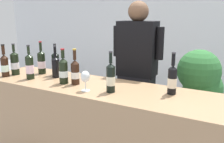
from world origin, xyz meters
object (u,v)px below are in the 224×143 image
(wine_bottle_5, at_px, (172,79))
(wine_bottle_9, at_px, (30,67))
(potted_shrub, at_px, (199,89))
(wine_bottle_8, at_px, (42,62))
(wine_bottle_6, at_px, (15,63))
(wine_bottle_1, at_px, (5,65))
(wine_glass, at_px, (85,77))
(wine_bottle_0, at_px, (111,78))
(wine_bottle_3, at_px, (56,66))
(wine_bottle_2, at_px, (56,63))
(wine_bottle_7, at_px, (63,71))
(person_server, at_px, (137,84))
(wine_bottle_4, at_px, (75,72))

(wine_bottle_5, bearing_deg, wine_bottle_9, -171.00)
(potted_shrub, bearing_deg, wine_bottle_8, -150.92)
(wine_bottle_5, xyz_separation_m, wine_bottle_6, (-1.61, -0.16, 0.00))
(wine_bottle_1, relative_size, wine_glass, 1.92)
(wine_bottle_0, distance_m, wine_bottle_3, 0.73)
(wine_glass, xyz_separation_m, potted_shrub, (0.74, 1.10, -0.29))
(potted_shrub, bearing_deg, wine_bottle_2, -148.57)
(wine_bottle_8, distance_m, wine_bottle_9, 0.22)
(wine_bottle_3, bearing_deg, wine_bottle_5, 2.22)
(wine_bottle_5, relative_size, wine_bottle_8, 0.98)
(wine_bottle_7, xyz_separation_m, potted_shrub, (1.04, 1.01, -0.30))
(wine_bottle_8, xyz_separation_m, person_server, (0.90, 0.47, -0.24))
(wine_bottle_1, xyz_separation_m, wine_bottle_7, (0.69, 0.08, 0.00))
(wine_glass, height_order, person_server, person_server)
(wine_bottle_4, bearing_deg, wine_bottle_6, -178.96)
(wine_bottle_5, height_order, wine_glass, wine_bottle_5)
(wine_bottle_7, xyz_separation_m, wine_glass, (0.30, -0.09, -0.01))
(wine_bottle_2, height_order, wine_bottle_5, wine_bottle_5)
(wine_bottle_1, xyz_separation_m, wine_bottle_6, (0.03, 0.10, 0.00))
(wine_bottle_2, relative_size, wine_bottle_6, 1.01)
(wine_bottle_5, xyz_separation_m, potted_shrub, (0.09, 0.83, -0.30))
(wine_bottle_8, relative_size, wine_bottle_9, 1.03)
(wine_bottle_0, distance_m, wine_bottle_4, 0.39)
(wine_bottle_2, distance_m, wine_glass, 0.65)
(wine_bottle_2, relative_size, wine_bottle_3, 1.03)
(wine_bottle_6, relative_size, wine_bottle_8, 0.95)
(wine_bottle_1, bearing_deg, wine_bottle_0, 3.53)
(wine_bottle_0, relative_size, wine_bottle_8, 0.98)
(person_server, distance_m, potted_shrub, 0.69)
(wine_bottle_3, bearing_deg, wine_glass, -23.46)
(wine_bottle_2, xyz_separation_m, wine_bottle_7, (0.28, -0.21, -0.01))
(wine_bottle_0, xyz_separation_m, wine_bottle_9, (-0.89, -0.02, 0.00))
(wine_bottle_8, bearing_deg, wine_bottle_3, -11.70)
(wine_bottle_2, bearing_deg, wine_bottle_4, -24.76)
(wine_bottle_2, height_order, wine_bottle_4, wine_bottle_2)
(wine_bottle_1, height_order, wine_bottle_8, wine_bottle_8)
(wine_bottle_2, height_order, wine_bottle_9, wine_bottle_9)
(wine_bottle_9, height_order, potted_shrub, wine_bottle_9)
(potted_shrub, bearing_deg, wine_bottle_4, -133.47)
(wine_bottle_6, bearing_deg, wine_bottle_0, -1.42)
(wine_bottle_0, height_order, wine_bottle_7, wine_bottle_0)
(wine_bottle_3, bearing_deg, wine_bottle_6, -165.29)
(wine_bottle_7, relative_size, person_server, 0.19)
(wine_bottle_1, distance_m, potted_shrub, 2.07)
(wine_bottle_9, height_order, person_server, person_server)
(wine_bottle_1, height_order, wine_bottle_3, wine_bottle_1)
(wine_bottle_7, height_order, wine_bottle_8, wine_bottle_8)
(wine_bottle_1, distance_m, wine_glass, 0.99)
(wine_bottle_1, distance_m, wine_bottle_7, 0.69)
(wine_bottle_1, xyz_separation_m, wine_bottle_5, (1.64, 0.27, 0.00))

